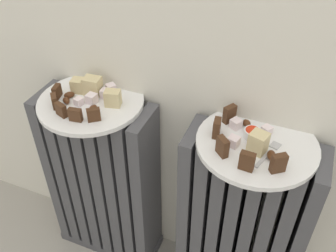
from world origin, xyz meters
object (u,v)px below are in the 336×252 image
object	(u,v)px
radiator_left	(104,183)
plate_left	(91,102)
jam_bowl_right	(252,133)
plate_right	(257,144)
fork	(269,153)
radiator_right	(240,228)

from	to	relation	value
radiator_left	plate_left	world-z (taller)	plate_left
radiator_left	jam_bowl_right	bearing A→B (deg)	1.54
plate_right	fork	bearing A→B (deg)	-40.79
plate_left	plate_right	world-z (taller)	same
plate_right	jam_bowl_right	world-z (taller)	jam_bowl_right
radiator_right	fork	xyz separation A→B (m)	(0.03, -0.03, 0.32)
radiator_right	plate_left	size ratio (longest dim) A/B	2.17
plate_left	fork	distance (m)	0.46
radiator_right	plate_right	bearing A→B (deg)	45.00
radiator_left	fork	world-z (taller)	fork
fork	radiator_left	bearing A→B (deg)	176.71
radiator_left	plate_right	distance (m)	0.53
plate_left	fork	world-z (taller)	fork
radiator_left	jam_bowl_right	world-z (taller)	jam_bowl_right
plate_left	radiator_left	bearing A→B (deg)	-90.00
plate_left	fork	bearing A→B (deg)	-3.29
radiator_left	plate_left	distance (m)	0.31
radiator_left	fork	distance (m)	0.56
radiator_right	jam_bowl_right	bearing A→B (deg)	143.97
radiator_left	fork	xyz separation A→B (m)	(0.46, -0.03, 0.32)
plate_right	radiator_left	bearing A→B (deg)	-180.00
radiator_left	fork	bearing A→B (deg)	-3.29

